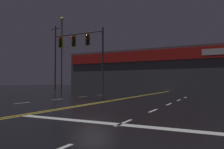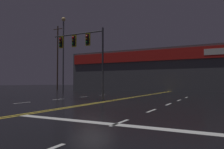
# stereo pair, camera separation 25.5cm
# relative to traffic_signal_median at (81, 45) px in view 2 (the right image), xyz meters

# --- Properties ---
(ground_plane) EXTENTS (200.00, 200.00, 0.00)m
(ground_plane) POSITION_rel_traffic_signal_median_xyz_m (2.64, -2.26, -4.41)
(ground_plane) COLOR black
(road_markings) EXTENTS (13.42, 60.00, 0.01)m
(road_markings) POSITION_rel_traffic_signal_median_xyz_m (3.43, -3.26, -4.41)
(road_markings) COLOR gold
(road_markings) RESTS_ON ground
(traffic_signal_median) EXTENTS (4.84, 0.36, 5.61)m
(traffic_signal_median) POSITION_rel_traffic_signal_median_xyz_m (0.00, 0.00, 0.00)
(traffic_signal_median) COLOR #38383D
(traffic_signal_median) RESTS_ON ground
(streetlight_far_median) EXTENTS (0.56, 0.56, 10.56)m
(streetlight_far_median) POSITION_rel_traffic_signal_median_xyz_m (-9.63, 9.30, 2.23)
(streetlight_far_median) COLOR #59595E
(streetlight_far_median) RESTS_ON ground
(building_backdrop) EXTENTS (37.85, 10.23, 7.09)m
(building_backdrop) POSITION_rel_traffic_signal_median_xyz_m (2.64, 25.20, -0.86)
(building_backdrop) COLOR #4C4C51
(building_backdrop) RESTS_ON ground
(utility_pole_row) EXTENTS (47.71, 0.26, 12.79)m
(utility_pole_row) POSITION_rel_traffic_signal_median_xyz_m (1.97, 19.18, 1.84)
(utility_pole_row) COLOR #4C3828
(utility_pole_row) RESTS_ON ground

